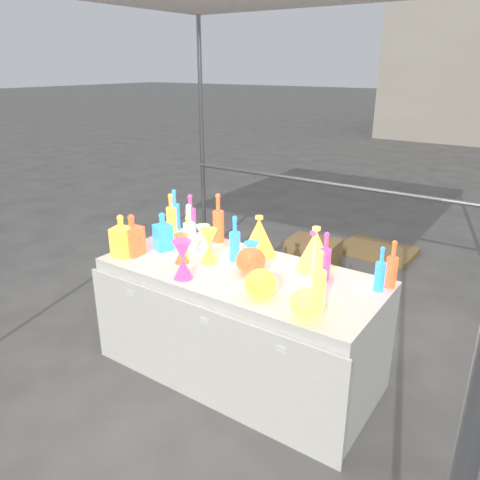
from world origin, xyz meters
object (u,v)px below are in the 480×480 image
Objects in this scene: hourglass_0 at (182,249)px; decanter_0 at (122,235)px; display_table at (239,322)px; globe_0 at (260,285)px; lampshade_0 at (259,235)px; bottle_0 at (171,213)px; cardboard_box_closed at (313,256)px.

decanter_0 is at bearing -161.69° from hourglass_0.
decanter_0 reaches higher than display_table.
globe_0 is (1.09, 0.01, -0.07)m from decanter_0.
decanter_0 reaches higher than globe_0.
lampshade_0 is at bearing 123.17° from globe_0.
display_table is 1.05m from bottle_0.
cardboard_box_closed is (-0.30, 1.73, -0.20)m from display_table.
lampshade_0 is at bearing 97.38° from display_table.
cardboard_box_closed is 1.69m from bottle_0.
cardboard_box_closed is at bearing 68.96° from bottle_0.
hourglass_0 is (0.41, 0.14, -0.05)m from decanter_0.
hourglass_0 reaches higher than cardboard_box_closed.
bottle_0 is 1.65× the size of globe_0.
display_table is 6.68× the size of lampshade_0.
hourglass_0 is 1.05× the size of globe_0.
decanter_0 is 0.92m from lampshade_0.
hourglass_0 is at bearing -144.45° from lampshade_0.
display_table is 0.59m from lampshade_0.
cardboard_box_closed is at bearing 86.34° from lampshade_0.
decanter_0 is 1.05× the size of lampshade_0.
lampshade_0 is (-0.34, 0.52, 0.06)m from globe_0.
hourglass_0 is at bearing 169.90° from globe_0.
globe_0 is (1.15, -0.54, -0.08)m from bottle_0.
lampshade_0 reaches higher than globe_0.
bottle_0 is (-0.55, -1.42, 0.73)m from cardboard_box_closed.
display_table is at bearing 2.89° from decanter_0.
cardboard_box_closed is 1.75× the size of lampshade_0.
cardboard_box_closed is at bearing 107.16° from globe_0.
decanter_0 is at bearing -162.61° from display_table.
decanter_0 is 0.43m from hourglass_0.
cardboard_box_closed is at bearing 61.81° from decanter_0.
display_table is 9.64× the size of hourglass_0.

